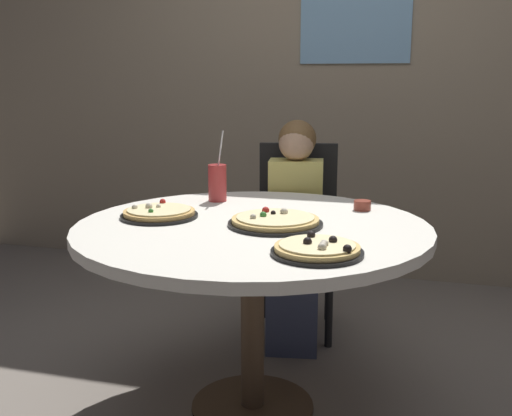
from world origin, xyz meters
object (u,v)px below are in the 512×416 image
at_px(chair_wooden, 297,227).
at_px(soda_cup, 217,183).
at_px(dining_table, 252,247).
at_px(pizza_pepperoni, 159,213).
at_px(diner_child, 294,245).
at_px(pizza_veggie, 275,221).
at_px(sauce_bowl, 362,205).
at_px(pizza_cheese, 317,249).

xyz_separation_m(chair_wooden, soda_cup, (-0.25, -0.50, 0.30)).
relative_size(dining_table, pizza_pepperoni, 4.39).
bearing_deg(diner_child, soda_cup, -131.01).
bearing_deg(soda_cup, pizza_veggie, -46.56).
relative_size(dining_table, diner_child, 1.22).
bearing_deg(sauce_bowl, dining_table, -136.00).
height_order(chair_wooden, sauce_bowl, chair_wooden).
bearing_deg(pizza_veggie, pizza_pepperoni, 179.02).
xyz_separation_m(diner_child, sauce_bowl, (0.35, -0.34, 0.29)).
relative_size(pizza_cheese, sauce_bowl, 4.09).
bearing_deg(diner_child, pizza_cheese, -74.12).
distance_m(chair_wooden, pizza_cheese, 1.26).
bearing_deg(pizza_veggie, diner_child, 96.14).
relative_size(pizza_veggie, pizza_cheese, 1.22).
bearing_deg(diner_child, sauce_bowl, -43.88).
relative_size(diner_child, soda_cup, 3.52).
xyz_separation_m(chair_wooden, pizza_cheese, (0.32, -1.20, 0.24)).
relative_size(dining_table, sauce_bowl, 18.78).
distance_m(dining_table, pizza_pepperoni, 0.39).
height_order(diner_child, pizza_veggie, diner_child).
height_order(dining_table, sauce_bowl, sauce_bowl).
bearing_deg(pizza_cheese, sauce_bowl, 84.73).
distance_m(pizza_pepperoni, soda_cup, 0.39).
bearing_deg(sauce_bowl, pizza_pepperoni, -155.03).
height_order(diner_child, pizza_pepperoni, diner_child).
xyz_separation_m(soda_cup, sauce_bowl, (0.63, -0.02, -0.06)).
distance_m(pizza_cheese, pizza_pepperoni, 0.76).
relative_size(pizza_cheese, pizza_pepperoni, 0.96).
bearing_deg(pizza_pepperoni, chair_wooden, 67.24).
relative_size(pizza_pepperoni, sauce_bowl, 4.28).
distance_m(chair_wooden, pizza_veggie, 0.91).
xyz_separation_m(pizza_veggie, pizza_cheese, (0.22, -0.33, 0.00)).
distance_m(pizza_cheese, sauce_bowl, 0.68).
distance_m(dining_table, diner_child, 0.71).
bearing_deg(pizza_cheese, pizza_veggie, 123.44).
height_order(pizza_pepperoni, sauce_bowl, pizza_pepperoni).
distance_m(diner_child, pizza_pepperoni, 0.84).
bearing_deg(chair_wooden, dining_table, -89.02).
relative_size(dining_table, pizza_cheese, 4.59).
height_order(chair_wooden, pizza_veggie, chair_wooden).
relative_size(diner_child, pizza_cheese, 3.77).
bearing_deg(chair_wooden, pizza_cheese, -75.19).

